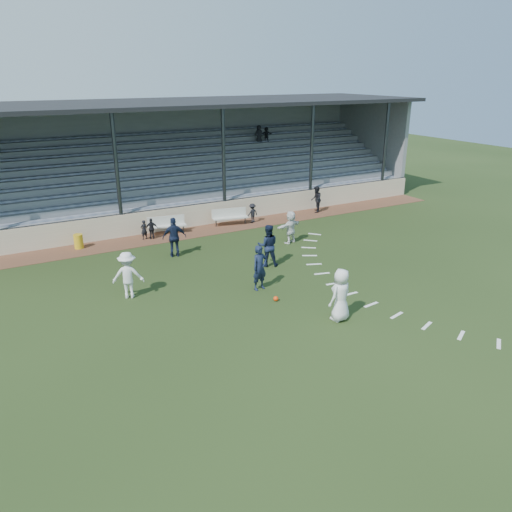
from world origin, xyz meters
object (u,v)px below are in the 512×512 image
at_px(bench_right, 230,215).
at_px(player_navy_lead, 260,268).
at_px(trash_bin, 79,241).
at_px(football, 276,299).
at_px(player_white_lead, 341,295).
at_px(bench_left, 167,223).
at_px(official, 316,199).

distance_m(bench_right, player_navy_lead, 9.08).
height_order(trash_bin, player_navy_lead, player_navy_lead).
xyz_separation_m(trash_bin, football, (5.38, -9.87, -0.28)).
bearing_deg(bench_right, football, -94.65).
distance_m(football, player_white_lead, 2.78).
relative_size(bench_left, trash_bin, 2.88).
distance_m(bench_right, trash_bin, 8.29).
distance_m(player_white_lead, official, 14.33).
relative_size(bench_right, football, 10.48).
bearing_deg(player_navy_lead, bench_left, 85.38).
xyz_separation_m(bench_left, player_white_lead, (1.93, -12.45, 0.37)).
bearing_deg(player_white_lead, trash_bin, -75.70).
height_order(football, player_white_lead, player_white_lead).
height_order(bench_right, player_navy_lead, player_navy_lead).
xyz_separation_m(bench_left, trash_bin, (-4.62, -0.20, -0.21)).
distance_m(bench_left, trash_bin, 4.63).
bearing_deg(football, trash_bin, 118.59).
bearing_deg(football, bench_right, 73.59).
bearing_deg(player_navy_lead, football, -100.21).
xyz_separation_m(trash_bin, official, (14.17, -0.12, 0.45)).
relative_size(player_white_lead, official, 1.17).
distance_m(bench_right, official, 5.89).
bearing_deg(player_white_lead, player_navy_lead, -86.23).
distance_m(trash_bin, football, 11.25).
height_order(bench_left, football, bench_left).
bearing_deg(official, player_white_lead, 4.75).
bearing_deg(official, bench_right, -54.27).
relative_size(bench_right, trash_bin, 2.88).
height_order(bench_left, trash_bin, bench_left).
xyz_separation_m(bench_right, player_white_lead, (-1.74, -12.25, 0.37)).
relative_size(football, player_navy_lead, 0.11).
relative_size(bench_right, player_white_lead, 1.07).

